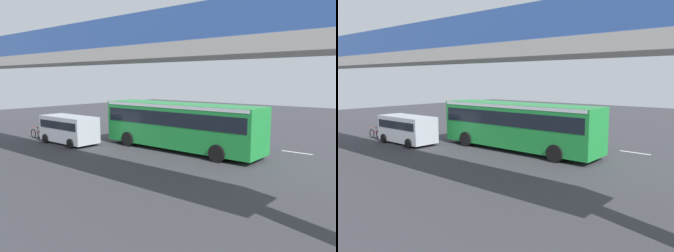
% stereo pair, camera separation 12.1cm
% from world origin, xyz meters
% --- Properties ---
extents(ground, '(80.00, 80.00, 0.00)m').
position_xyz_m(ground, '(0.00, 0.00, 0.00)').
color(ground, '#38383D').
extents(city_bus, '(11.54, 2.85, 3.15)m').
position_xyz_m(city_bus, '(0.33, 1.40, 1.88)').
color(city_bus, '#1E8C38').
rests_on(city_bus, ground).
extents(parked_van, '(4.80, 2.17, 2.05)m').
position_xyz_m(parked_van, '(8.09, 4.75, 1.18)').
color(parked_van, '#B7BCC6').
rests_on(parked_van, ground).
extents(bicycle_red, '(1.77, 0.44, 0.96)m').
position_xyz_m(bicycle_red, '(11.90, 5.21, 0.37)').
color(bicycle_red, black).
rests_on(bicycle_red, ground).
extents(bicycle_blue, '(1.77, 0.44, 0.96)m').
position_xyz_m(bicycle_blue, '(10.02, 2.14, 0.37)').
color(bicycle_blue, black).
rests_on(bicycle_blue, ground).
extents(pedestrian, '(0.38, 0.38, 1.79)m').
position_xyz_m(pedestrian, '(-3.52, -2.52, 0.89)').
color(pedestrian, '#2D2D38').
rests_on(pedestrian, ground).
extents(traffic_sign, '(0.08, 0.60, 2.80)m').
position_xyz_m(traffic_sign, '(3.59, -3.23, 1.89)').
color(traffic_sign, slate).
rests_on(traffic_sign, ground).
extents(lane_dash_leftmost, '(2.00, 0.20, 0.01)m').
position_xyz_m(lane_dash_leftmost, '(-6.00, -2.89, 0.00)').
color(lane_dash_leftmost, silver).
rests_on(lane_dash_leftmost, ground).
extents(lane_dash_left, '(2.00, 0.20, 0.01)m').
position_xyz_m(lane_dash_left, '(-2.00, -2.89, 0.00)').
color(lane_dash_left, silver).
rests_on(lane_dash_left, ground).
extents(lane_dash_centre, '(2.00, 0.20, 0.01)m').
position_xyz_m(lane_dash_centre, '(2.00, -2.89, 0.00)').
color(lane_dash_centre, silver).
rests_on(lane_dash_centre, ground).
extents(lane_dash_right, '(2.00, 0.20, 0.01)m').
position_xyz_m(lane_dash_right, '(6.00, -2.89, 0.00)').
color(lane_dash_right, silver).
rests_on(lane_dash_right, ground).
extents(pedestrian_overpass, '(28.46, 2.60, 7.07)m').
position_xyz_m(pedestrian_overpass, '(0.00, 9.10, 5.28)').
color(pedestrian_overpass, '#B2ADA5').
rests_on(pedestrian_overpass, ground).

